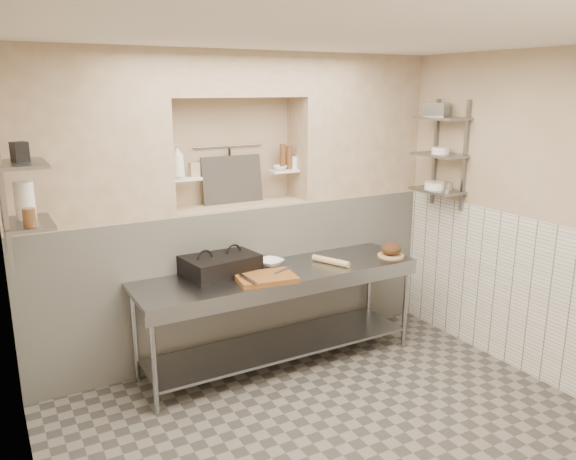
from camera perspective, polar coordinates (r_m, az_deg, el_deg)
floor at (r=4.45m, az=5.15°, el=-20.52°), size 4.00×3.90×0.10m
ceiling at (r=3.67m, az=6.22°, el=19.91°), size 4.00×3.90×0.10m
wall_left at (r=3.18m, az=-26.64°, el=-7.24°), size 0.10×3.90×2.80m
wall_right at (r=5.23m, az=24.46°, el=1.01°), size 0.10×3.90×2.80m
wall_back at (r=5.52m, az=-6.25°, el=2.87°), size 4.00×0.10×2.80m
backwall_lower at (r=5.48m, az=-5.02°, el=-4.76°), size 4.00×0.40×1.40m
alcove_sill at (r=5.30m, az=-5.19°, el=2.52°), size 1.30×0.40×0.02m
backwall_pillar_left at (r=4.82m, az=-20.08°, el=8.85°), size 1.35×0.40×1.40m
backwall_pillar_right at (r=5.86m, az=6.76°, el=10.42°), size 1.35×0.40×1.40m
backwall_header at (r=5.19m, az=-5.49°, el=15.49°), size 1.30×0.40×0.40m
wainscot_left at (r=3.49m, az=-24.27°, el=-17.91°), size 0.02×3.90×1.40m
wainscot_right at (r=5.37m, az=23.30°, el=-6.34°), size 0.02×3.90×1.40m
alcove_shelf_left at (r=5.07m, az=-10.45°, el=5.14°), size 0.28×0.16×0.02m
alcove_shelf_right at (r=5.46m, az=-0.44°, el=6.03°), size 0.28×0.16×0.02m
utensil_rail at (r=5.37m, az=-6.07°, el=8.49°), size 0.70×0.02×0.02m
hanging_steel at (r=5.37m, az=-5.93°, el=6.67°), size 0.02×0.02×0.30m
splash_panel at (r=5.35m, az=-5.68°, el=5.12°), size 0.60×0.08×0.45m
shelf_rail_left_a at (r=4.30m, az=-27.17°, el=3.54°), size 0.03×0.03×0.95m
shelf_rail_left_b at (r=3.91m, az=-26.90°, el=2.62°), size 0.03×0.03×0.95m
wall_shelf_left_lower at (r=4.15m, az=-24.88°, el=0.61°), size 0.30×0.50×0.02m
wall_shelf_left_upper at (r=4.08m, az=-25.47°, el=6.08°), size 0.30×0.50×0.03m
shelf_rail_right_a at (r=5.92m, az=14.72°, el=7.66°), size 0.03×0.03×1.05m
shelf_rail_right_b at (r=5.64m, az=17.54°, el=7.16°), size 0.03×0.03×1.05m
wall_shelf_right_lower at (r=5.73m, az=14.90°, el=3.90°), size 0.30×0.50×0.02m
wall_shelf_right_mid at (r=5.68m, az=15.12°, el=7.38°), size 0.30×0.50×0.02m
wall_shelf_right_upper at (r=5.65m, az=15.36°, el=10.90°), size 0.30×0.50×0.03m
prep_table at (r=5.09m, az=-0.83°, el=-6.95°), size 2.60×0.70×0.90m
panini_press at (r=4.95m, az=-6.93°, el=-3.49°), size 0.67×0.53×0.17m
cutting_board at (r=4.76m, az=-2.26°, el=-4.88°), size 0.54×0.41×0.04m
knife_blade at (r=4.88m, az=-0.41°, el=-4.06°), size 0.23×0.12×0.01m
tongs at (r=4.64m, az=-4.12°, el=-4.96°), size 0.04×0.26×0.02m
mixing_bowl at (r=5.15m, az=-1.81°, el=-3.31°), size 0.29×0.29×0.06m
rolling_pin at (r=5.20m, az=4.36°, el=-3.15°), size 0.21×0.38×0.06m
bread_board at (r=5.53m, az=10.40°, el=-2.55°), size 0.26×0.26×0.01m
bread_loaf at (r=5.51m, az=10.43°, el=-1.88°), size 0.20×0.20×0.12m
bottle_soap at (r=4.98m, az=-11.13°, el=6.84°), size 0.15×0.15×0.30m
jar_alcove at (r=5.10m, az=-9.52°, el=6.08°), size 0.08×0.08×0.12m
bowl_alcove at (r=5.43m, az=-0.83°, el=6.34°), size 0.15×0.15×0.04m
condiment_a at (r=5.49m, az=0.13°, el=7.39°), size 0.06×0.06×0.23m
condiment_b at (r=5.48m, az=-0.54°, el=7.47°), size 0.06×0.06×0.24m
condiment_c at (r=5.52m, az=0.66°, el=6.85°), size 0.07×0.07×0.12m
jug_left at (r=4.21m, az=-25.19°, el=2.74°), size 0.13×0.13×0.26m
jar_left at (r=3.97m, az=-24.79°, el=1.16°), size 0.08×0.08×0.12m
box_left_upper at (r=4.09m, az=-25.60°, el=7.18°), size 0.12×0.12×0.13m
bowl_right at (r=5.74m, az=14.78°, el=4.39°), size 0.22×0.22×0.07m
canister_right at (r=5.62m, az=15.95°, el=4.24°), size 0.09×0.09×0.09m
bowl_right_mid at (r=5.67m, az=15.24°, el=7.80°), size 0.17×0.17×0.06m
basket_right at (r=5.70m, az=14.88°, el=11.74°), size 0.24×0.26×0.13m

